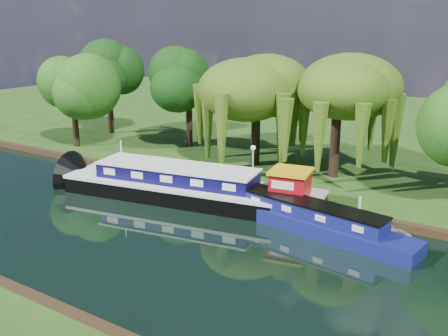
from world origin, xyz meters
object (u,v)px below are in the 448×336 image
Objects in this scene: narrowboat at (310,219)px; white_cruiser at (390,239)px; dutch_barge at (192,187)px; red_dinghy at (76,170)px.

white_cruiser is (4.19, 1.25, -0.65)m from narrowboat.
dutch_barge is 1.42× the size of narrowboat.
red_dinghy is (-20.51, 1.06, -0.65)m from narrowboat.
dutch_barge is 8.09× the size of white_cruiser.
dutch_barge is 12.82m from white_cruiser.
narrowboat is at bearing -12.83° from dutch_barge.
dutch_barge is 6.18× the size of red_dinghy.
white_cruiser is at bearing -6.30° from dutch_barge.
dutch_barge is 11.99m from red_dinghy.
narrowboat is 20.55m from red_dinghy.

